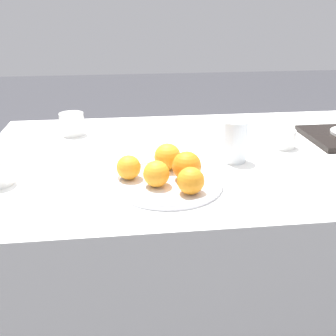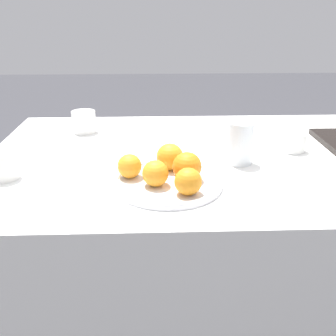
# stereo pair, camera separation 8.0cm
# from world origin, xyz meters

# --- Properties ---
(ground_plane) EXTENTS (12.00, 12.00, 0.00)m
(ground_plane) POSITION_xyz_m (0.00, 0.00, 0.00)
(ground_plane) COLOR #38383D
(table) EXTENTS (1.48, 0.92, 0.73)m
(table) POSITION_xyz_m (0.00, 0.00, 0.37)
(table) COLOR white
(table) RESTS_ON ground_plane
(fruit_platter) EXTENTS (0.29, 0.29, 0.02)m
(fruit_platter) POSITION_xyz_m (-0.17, -0.23, 0.74)
(fruit_platter) COLOR silver
(fruit_platter) RESTS_ON table
(orange_0) EXTENTS (0.07, 0.07, 0.07)m
(orange_0) POSITION_xyz_m (-0.21, -0.26, 0.78)
(orange_0) COLOR orange
(orange_0) RESTS_ON fruit_platter
(orange_1) EXTENTS (0.08, 0.08, 0.08)m
(orange_1) POSITION_xyz_m (-0.12, -0.22, 0.78)
(orange_1) COLOR orange
(orange_1) RESTS_ON fruit_platter
(orange_2) EXTENTS (0.08, 0.08, 0.08)m
(orange_2) POSITION_xyz_m (-0.16, -0.15, 0.78)
(orange_2) COLOR orange
(orange_2) RESTS_ON fruit_platter
(orange_3) EXTENTS (0.07, 0.07, 0.07)m
(orange_3) POSITION_xyz_m (-0.13, -0.31, 0.78)
(orange_3) COLOR orange
(orange_3) RESTS_ON fruit_platter
(orange_4) EXTENTS (0.07, 0.07, 0.07)m
(orange_4) POSITION_xyz_m (-0.27, -0.20, 0.78)
(orange_4) COLOR orange
(orange_4) RESTS_ON fruit_platter
(water_glass) EXTENTS (0.08, 0.08, 0.13)m
(water_glass) POSITION_xyz_m (0.05, -0.07, 0.80)
(water_glass) COLOR silver
(water_glass) RESTS_ON table
(cup_0) EXTENTS (0.09, 0.09, 0.08)m
(cup_0) POSITION_xyz_m (-0.47, 0.25, 0.77)
(cup_0) COLOR white
(cup_0) RESTS_ON table
(cup_1) EXTENTS (0.08, 0.08, 0.06)m
(cup_1) POSITION_xyz_m (0.25, 0.02, 0.76)
(cup_1) COLOR white
(cup_1) RESTS_ON table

